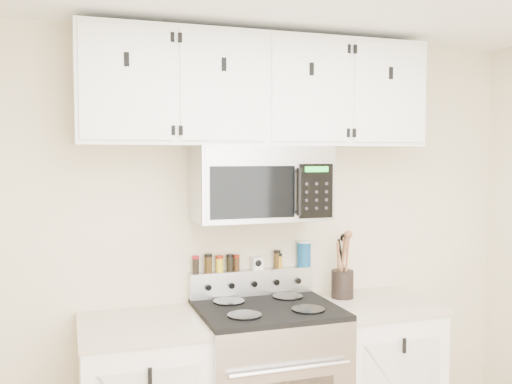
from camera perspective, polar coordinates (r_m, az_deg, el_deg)
back_wall at (r=3.46m, az=-0.62°, el=-5.24°), size 3.50×0.01×2.50m
base_cabinet_right at (r=3.67m, az=11.70°, el=-17.53°), size 0.64×0.62×0.92m
microwave at (r=3.24m, az=0.41°, el=0.92°), size 0.76×0.44×0.42m
upper_cabinets at (r=3.28m, az=0.26°, el=10.05°), size 2.00×0.35×0.62m
utensil_crock at (r=3.54m, az=8.64°, el=-8.86°), size 0.13×0.13×0.39m
kitchen_timer at (r=3.45m, az=0.09°, el=-7.14°), size 0.07×0.06×0.08m
salt_canister at (r=3.55m, az=4.81°, el=-6.16°), size 0.09×0.09×0.16m
spice_jar_0 at (r=3.35m, az=-6.06°, el=-7.23°), size 0.04×0.04×0.10m
spice_jar_1 at (r=3.37m, az=-4.79°, el=-7.11°), size 0.05×0.05×0.11m
spice_jar_2 at (r=3.39m, az=-3.66°, el=-7.16°), size 0.04×0.04×0.10m
spice_jar_3 at (r=3.40m, az=-2.62°, el=-7.07°), size 0.04×0.04×0.10m
spice_jar_4 at (r=3.41m, az=-1.95°, el=-7.08°), size 0.04×0.04×0.10m
spice_jar_5 at (r=3.49m, az=2.13°, el=-6.72°), size 0.04×0.04×0.11m
spice_jar_6 at (r=3.50m, az=2.28°, el=-6.87°), size 0.04×0.04×0.09m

